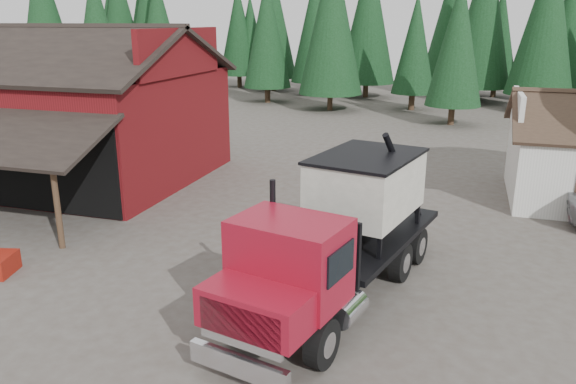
% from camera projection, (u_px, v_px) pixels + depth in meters
% --- Properties ---
extents(ground, '(120.00, 120.00, 0.00)m').
position_uv_depth(ground, '(183.00, 300.00, 15.30)').
color(ground, '#484038').
rests_on(ground, ground).
extents(red_barn, '(12.80, 13.63, 7.18)m').
position_uv_depth(red_barn, '(70.00, 121.00, 26.70)').
color(red_barn, maroon).
rests_on(red_barn, ground).
extents(conifer_backdrop, '(76.00, 16.00, 16.00)m').
position_uv_depth(conifer_backdrop, '(390.00, 100.00, 53.59)').
color(conifer_backdrop, black).
rests_on(conifer_backdrop, ground).
extents(near_pine_a, '(4.40, 4.40, 11.40)m').
position_uv_depth(near_pine_a, '(97.00, 32.00, 45.27)').
color(near_pine_a, '#382619').
rests_on(near_pine_a, ground).
extents(near_pine_b, '(3.96, 3.96, 10.40)m').
position_uv_depth(near_pine_b, '(458.00, 41.00, 39.20)').
color(near_pine_b, '#382619').
rests_on(near_pine_b, ground).
extents(near_pine_d, '(5.28, 5.28, 13.40)m').
position_uv_depth(near_pine_d, '(332.00, 19.00, 45.27)').
color(near_pine_d, '#382619').
rests_on(near_pine_d, ground).
extents(feed_truck, '(4.60, 9.81, 4.28)m').
position_uv_depth(feed_truck, '(341.00, 229.00, 14.93)').
color(feed_truck, black).
rests_on(feed_truck, ground).
extents(equip_box, '(0.95, 1.24, 0.60)m').
position_uv_depth(equip_box, '(1.00, 265.00, 16.82)').
color(equip_box, maroon).
rests_on(equip_box, ground).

